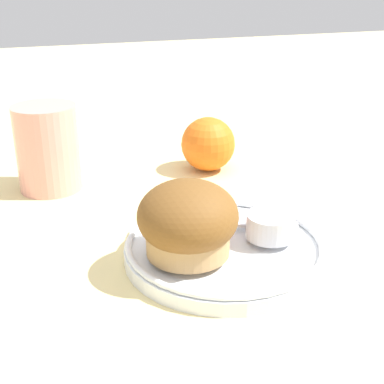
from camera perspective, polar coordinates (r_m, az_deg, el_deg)
The scene contains 8 objects.
ground_plane at distance 0.55m, azimuth 0.98°, elevation -5.96°, with size 3.00×3.00×0.00m, color beige.
plate at distance 0.52m, azimuth 3.46°, elevation -6.07°, with size 0.20×0.20×0.02m.
muffin at distance 0.48m, azimuth -0.45°, elevation -3.15°, with size 0.09×0.09×0.07m.
cream_ramekin at distance 0.52m, azimuth 8.34°, elevation -3.47°, with size 0.05×0.05×0.02m.
berry_pair at distance 0.54m, azimuth 2.72°, elevation -2.97°, with size 0.03×0.01×0.01m.
butter_knife at distance 0.55m, azimuth 2.87°, elevation -3.18°, with size 0.15×0.08×0.00m.
orange_fruit at distance 0.74m, azimuth 1.73°, elevation 5.13°, with size 0.07×0.07×0.07m.
juice_glass at distance 0.69m, azimuth -15.15°, elevation 4.54°, with size 0.08×0.08×0.11m.
Camera 1 is at (-0.16, -0.45, 0.27)m, focal length 50.00 mm.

